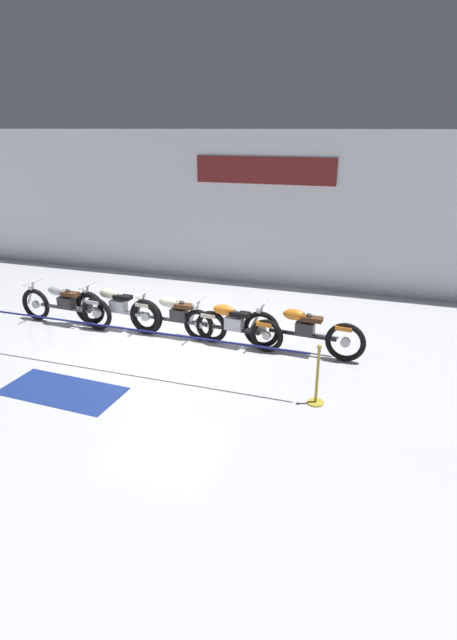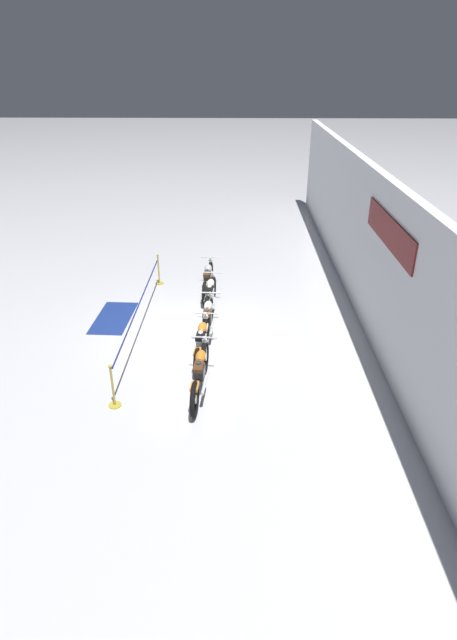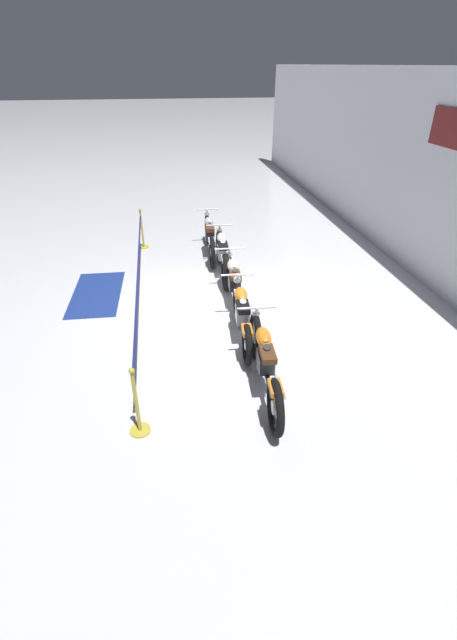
% 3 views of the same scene
% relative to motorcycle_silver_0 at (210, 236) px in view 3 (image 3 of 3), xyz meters
% --- Properties ---
extents(ground_plane, '(120.00, 120.00, 0.00)m').
position_rel_motorcycle_silver_0_xyz_m(ground_plane, '(2.62, -0.50, -0.48)').
color(ground_plane, silver).
extents(motorcycle_silver_0, '(2.46, 0.62, 0.96)m').
position_rel_motorcycle_silver_0_xyz_m(motorcycle_silver_0, '(0.00, 0.00, 0.00)').
color(motorcycle_silver_0, black).
rests_on(motorcycle_silver_0, ground).
extents(motorcycle_cream_1, '(2.28, 0.62, 0.97)m').
position_rel_motorcycle_silver_0_xyz_m(motorcycle_cream_1, '(1.26, 0.14, -0.01)').
color(motorcycle_cream_1, black).
rests_on(motorcycle_cream_1, ground).
extents(motorcycle_cream_2, '(2.28, 0.62, 0.93)m').
position_rel_motorcycle_silver_0_xyz_m(motorcycle_cream_2, '(2.71, 0.15, -0.02)').
color(motorcycle_cream_2, black).
rests_on(motorcycle_cream_2, ground).
extents(motorcycle_orange_3, '(2.21, 0.62, 0.92)m').
position_rel_motorcycle_silver_0_xyz_m(motorcycle_orange_3, '(3.96, 0.08, -0.02)').
color(motorcycle_orange_3, black).
rests_on(motorcycle_orange_3, ground).
extents(motorcycle_orange_4, '(2.48, 0.62, 0.97)m').
position_rel_motorcycle_silver_0_xyz_m(motorcycle_orange_4, '(5.41, 0.14, 0.01)').
color(motorcycle_orange_4, black).
rests_on(motorcycle_orange_4, ground).
extents(stanchion_far_left, '(6.78, 0.28, 1.05)m').
position_rel_motorcycle_silver_0_xyz_m(stanchion_far_left, '(1.38, -1.70, 0.21)').
color(stanchion_far_left, gold).
rests_on(stanchion_far_left, ground).
extents(stanchion_mid_left, '(0.28, 0.28, 1.05)m').
position_rel_motorcycle_silver_0_xyz_m(stanchion_mid_left, '(6.01, -1.70, -0.13)').
color(stanchion_mid_left, gold).
rests_on(stanchion_mid_left, ground).
extents(floor_banner, '(2.15, 1.09, 0.01)m').
position_rel_motorcycle_silver_0_xyz_m(floor_banner, '(1.80, -2.68, -0.48)').
color(floor_banner, navy).
rests_on(floor_banner, ground).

